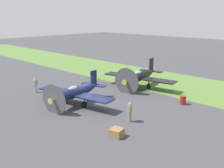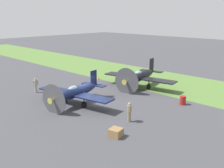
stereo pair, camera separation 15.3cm
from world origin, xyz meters
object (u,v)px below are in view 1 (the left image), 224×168
(airplane_lead, at_px, (76,92))
(airplane_wingman, at_px, (140,76))
(ground_crew_mechanic, at_px, (130,112))
(fuel_drum, at_px, (183,100))
(supply_crate, at_px, (117,133))
(ground_crew_chief, at_px, (35,85))
(runway_marker_cone, at_px, (98,78))

(airplane_lead, distance_m, airplane_wingman, 9.74)
(ground_crew_mechanic, bearing_deg, airplane_wingman, 163.60)
(airplane_lead, relative_size, airplane_wingman, 0.93)
(fuel_drum, bearing_deg, supply_crate, 90.44)
(airplane_lead, bearing_deg, fuel_drum, -146.47)
(airplane_lead, relative_size, ground_crew_mechanic, 5.16)
(ground_crew_chief, height_order, ground_crew_mechanic, same)
(airplane_wingman, xyz_separation_m, ground_crew_mechanic, (-6.24, 9.35, -0.51))
(ground_crew_mechanic, height_order, runway_marker_cone, ground_crew_mechanic)
(supply_crate, bearing_deg, airplane_wingman, -58.90)
(ground_crew_mechanic, relative_size, runway_marker_cone, 3.93)
(ground_crew_chief, xyz_separation_m, fuel_drum, (-14.65, -8.18, -0.46))
(airplane_lead, xyz_separation_m, fuel_drum, (-7.87, -7.54, -0.87))
(airplane_lead, bearing_deg, airplane_wingman, -103.66)
(airplane_lead, relative_size, ground_crew_chief, 5.16)
(ground_crew_mechanic, xyz_separation_m, supply_crate, (-1.13, 2.86, -0.59))
(airplane_lead, height_order, airplane_wingman, airplane_wingman)
(ground_crew_chief, bearing_deg, runway_marker_cone, -147.59)
(ground_crew_chief, height_order, supply_crate, ground_crew_chief)
(ground_crew_chief, xyz_separation_m, supply_crate, (-14.73, 1.85, -0.59))
(supply_crate, height_order, runway_marker_cone, supply_crate)
(airplane_lead, distance_m, runway_marker_cone, 10.70)
(supply_crate, relative_size, runway_marker_cone, 2.05)
(ground_crew_mechanic, distance_m, runway_marker_cone, 15.37)
(runway_marker_cone, bearing_deg, supply_crate, 141.26)
(ground_crew_chief, bearing_deg, supply_crate, 119.68)
(ground_crew_mechanic, xyz_separation_m, fuel_drum, (-1.05, -7.17, -0.46))
(ground_crew_chief, relative_size, runway_marker_cone, 3.93)
(ground_crew_chief, relative_size, fuel_drum, 1.92)
(airplane_wingman, relative_size, runway_marker_cone, 21.84)
(airplane_lead, distance_m, ground_crew_chief, 6.82)
(ground_crew_chief, distance_m, ground_crew_mechanic, 13.63)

